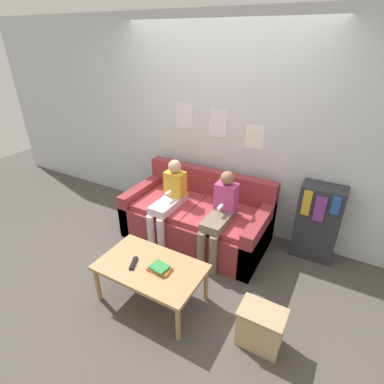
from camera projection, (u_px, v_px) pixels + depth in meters
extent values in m
plane|color=#4C4742|center=(174.00, 261.00, 3.48)|extent=(10.00, 10.00, 0.00)
cube|color=silver|center=(219.00, 129.00, 3.72)|extent=(8.00, 0.06, 2.60)
cube|color=silver|center=(184.00, 116.00, 3.86)|extent=(0.25, 0.00, 0.32)
cube|color=silver|center=(218.00, 124.00, 3.67)|extent=(0.23, 0.00, 0.33)
cube|color=white|center=(255.00, 137.00, 3.50)|extent=(0.22, 0.00, 0.28)
cube|color=maroon|center=(196.00, 224.00, 3.79)|extent=(1.75, 0.89, 0.42)
cube|color=maroon|center=(210.00, 184.00, 3.88)|extent=(1.75, 0.14, 0.40)
cube|color=maroon|center=(145.00, 203.00, 4.10)|extent=(0.14, 0.89, 0.58)
cube|color=maroon|center=(258.00, 238.00, 3.40)|extent=(0.14, 0.89, 0.58)
cube|color=#A1343A|center=(170.00, 202.00, 3.80)|extent=(0.71, 0.73, 0.07)
cube|color=#A1343A|center=(222.00, 217.00, 3.49)|extent=(0.71, 0.73, 0.07)
cube|color=#AD7F51|center=(150.00, 267.00, 2.80)|extent=(1.00, 0.60, 0.04)
cylinder|color=#AD7F51|center=(98.00, 284.00, 2.90)|extent=(0.04, 0.04, 0.38)
cylinder|color=#AD7F51|center=(178.00, 324.00, 2.50)|extent=(0.04, 0.04, 0.38)
cylinder|color=#AD7F51|center=(132.00, 254.00, 3.30)|extent=(0.04, 0.04, 0.38)
cylinder|color=#AD7F51|center=(206.00, 284.00, 2.90)|extent=(0.04, 0.04, 0.38)
cylinder|color=silver|center=(151.00, 233.00, 3.55)|extent=(0.09, 0.09, 0.49)
cylinder|color=silver|center=(161.00, 237.00, 3.49)|extent=(0.09, 0.09, 0.49)
cube|color=silver|center=(168.00, 203.00, 3.61)|extent=(0.23, 0.55, 0.09)
cube|color=gold|center=(175.00, 184.00, 3.64)|extent=(0.24, 0.16, 0.30)
sphere|color=tan|center=(175.00, 166.00, 3.53)|extent=(0.16, 0.16, 0.16)
cube|color=white|center=(169.00, 193.00, 3.55)|extent=(0.03, 0.12, 0.03)
cylinder|color=#756656|center=(202.00, 251.00, 3.26)|extent=(0.09, 0.09, 0.49)
cylinder|color=#756656|center=(213.00, 255.00, 3.20)|extent=(0.09, 0.09, 0.49)
cube|color=#756656|center=(219.00, 218.00, 3.31)|extent=(0.23, 0.55, 0.09)
cube|color=#B73D7F|center=(226.00, 196.00, 3.34)|extent=(0.24, 0.16, 0.31)
sphere|color=#8C6647|center=(227.00, 178.00, 3.24)|extent=(0.15, 0.15, 0.15)
cube|color=white|center=(220.00, 207.00, 3.26)|extent=(0.03, 0.12, 0.03)
cube|color=black|center=(134.00, 263.00, 2.81)|extent=(0.10, 0.17, 0.02)
cube|color=orange|center=(160.00, 269.00, 2.74)|extent=(0.22, 0.14, 0.03)
cube|color=#2D8442|center=(159.00, 267.00, 2.73)|extent=(0.18, 0.15, 0.02)
cube|color=#2D2D33|center=(317.00, 222.00, 3.38)|extent=(0.46, 0.26, 0.91)
cube|color=gold|center=(307.00, 203.00, 3.20)|extent=(0.09, 0.02, 0.29)
cube|color=#7A3389|center=(320.00, 209.00, 3.16)|extent=(0.11, 0.02, 0.29)
cube|color=#23519E|center=(336.00, 206.00, 3.06)|extent=(0.09, 0.02, 0.20)
cube|color=tan|center=(260.00, 328.00, 2.48)|extent=(0.35, 0.24, 0.35)
cube|color=tan|center=(263.00, 313.00, 2.39)|extent=(0.37, 0.26, 0.02)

